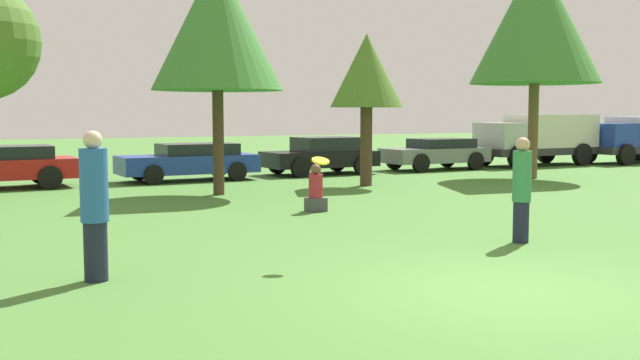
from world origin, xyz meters
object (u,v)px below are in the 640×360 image
at_px(tree_3, 367,73).
at_px(delivery_truck_silver, 538,137).
at_px(person_thrower, 94,205).
at_px(person_catcher, 522,189).
at_px(tree_2, 217,25).
at_px(frisbee, 321,161).
at_px(tree_4, 536,19).
at_px(parked_car_black, 322,155).
at_px(bystander_sitting, 316,192).
at_px(parked_car_grey, 436,153).
at_px(parked_car_blue, 190,161).
at_px(delivery_truck_blue, 637,137).

distance_m(tree_3, delivery_truck_silver, 11.92).
relative_size(person_thrower, person_catcher, 1.10).
xyz_separation_m(person_thrower, delivery_truck_silver, (20.22, 14.24, 0.21)).
bearing_deg(tree_2, tree_3, 5.77).
xyz_separation_m(frisbee, tree_3, (6.21, 9.79, 1.90)).
bearing_deg(tree_4, person_thrower, -148.88).
xyz_separation_m(person_thrower, parked_car_black, (10.03, 14.06, -0.30)).
bearing_deg(bystander_sitting, tree_3, 50.30).
distance_m(tree_3, tree_4, 6.55).
xyz_separation_m(parked_car_grey, delivery_truck_silver, (5.26, 0.21, 0.54)).
height_order(frisbee, delivery_truck_silver, delivery_truck_silver).
xyz_separation_m(parked_car_blue, delivery_truck_silver, (15.15, 0.62, 0.56)).
xyz_separation_m(person_catcher, parked_car_grey, (8.00, 14.17, -0.25)).
height_order(frisbee, bystander_sitting, frisbee).
relative_size(parked_car_black, parked_car_grey, 0.96).
bearing_deg(tree_2, delivery_truck_blue, 12.22).
height_order(tree_4, parked_car_grey, tree_4).
height_order(tree_2, delivery_truck_silver, tree_2).
xyz_separation_m(person_catcher, bystander_sitting, (-1.42, 5.13, -0.47)).
distance_m(bystander_sitting, tree_2, 5.93).
distance_m(bystander_sitting, delivery_truck_silver, 17.37).
bearing_deg(tree_2, bystander_sitting, -77.78).
distance_m(frisbee, tree_4, 16.18).
relative_size(parked_car_grey, delivery_truck_blue, 0.79).
relative_size(person_thrower, delivery_truck_silver, 0.34).
relative_size(frisbee, parked_car_blue, 0.06).
xyz_separation_m(bystander_sitting, delivery_truck_silver, (14.69, 9.24, 0.76)).
distance_m(tree_2, delivery_truck_silver, 16.72).
bearing_deg(parked_car_blue, person_thrower, 66.73).
bearing_deg(parked_car_blue, parked_car_grey, 179.52).
distance_m(frisbee, delivery_truck_blue, 26.12).
bearing_deg(tree_2, parked_car_black, 41.89).
xyz_separation_m(person_thrower, bystander_sitting, (5.53, 5.01, -0.56)).
distance_m(tree_2, tree_3, 4.95).
bearing_deg(person_catcher, tree_4, -131.24).
bearing_deg(tree_4, tree_2, -178.62).
bearing_deg(bystander_sitting, parked_car_blue, 93.08).
height_order(person_catcher, parked_car_blue, person_catcher).
height_order(person_thrower, parked_car_black, person_thrower).
height_order(tree_2, parked_car_grey, tree_2).
bearing_deg(parked_car_grey, tree_4, 96.29).
height_order(person_thrower, parked_car_grey, person_thrower).
bearing_deg(frisbee, person_catcher, -0.52).
relative_size(frisbee, tree_2, 0.04).
bearing_deg(frisbee, delivery_truck_blue, 31.89).
height_order(tree_2, tree_3, tree_2).
bearing_deg(person_thrower, delivery_truck_blue, 29.42).
xyz_separation_m(person_thrower, tree_4, (15.69, 9.47, 4.30)).
xyz_separation_m(frisbee, delivery_truck_blue, (22.17, 13.80, -0.35)).
height_order(bystander_sitting, parked_car_black, parked_car_black).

